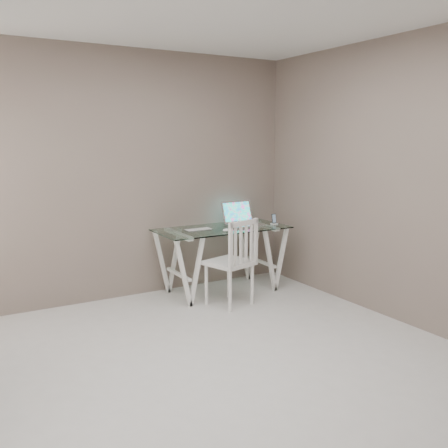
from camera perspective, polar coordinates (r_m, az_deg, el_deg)
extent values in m
plane|color=beige|center=(3.89, 0.88, -17.00)|extent=(4.50, 4.50, 0.00)
cube|color=#74645B|center=(5.53, -11.29, 5.43)|extent=(4.00, 0.02, 2.70)
cube|color=#74645B|center=(4.84, 21.69, 4.33)|extent=(0.02, 4.50, 2.70)
cube|color=silver|center=(5.66, -0.22, -0.52)|extent=(1.50, 0.70, 0.01)
cube|color=white|center=(5.49, -5.21, -4.92)|extent=(0.24, 0.62, 0.72)
cube|color=white|center=(6.02, 4.32, -3.59)|extent=(0.24, 0.62, 0.72)
cube|color=white|center=(5.27, 0.61, -4.44)|extent=(0.53, 0.53, 0.04)
cylinder|color=white|center=(5.10, 0.69, -7.71)|extent=(0.04, 0.04, 0.44)
cylinder|color=white|center=(5.35, 3.24, -6.90)|extent=(0.04, 0.04, 0.44)
cylinder|color=white|center=(5.33, -2.03, -6.94)|extent=(0.04, 0.04, 0.44)
cylinder|color=white|center=(5.57, 0.53, -6.20)|extent=(0.04, 0.04, 0.44)
cube|color=white|center=(5.09, 2.24, -2.21)|extent=(0.42, 0.15, 0.48)
cube|color=silver|center=(5.81, 2.44, -0.11)|extent=(0.40, 0.28, 0.02)
cube|color=#19D899|center=(5.94, 1.50, 1.42)|extent=(0.40, 0.10, 0.25)
cube|color=silver|center=(5.55, -2.95, -0.64)|extent=(0.31, 0.13, 0.01)
ellipsoid|color=white|center=(5.44, 0.34, -0.69)|extent=(0.10, 0.06, 0.03)
cube|color=white|center=(5.92, 5.77, 0.03)|extent=(0.07, 0.07, 0.02)
cube|color=black|center=(5.92, 5.73, 0.63)|extent=(0.06, 0.03, 0.11)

